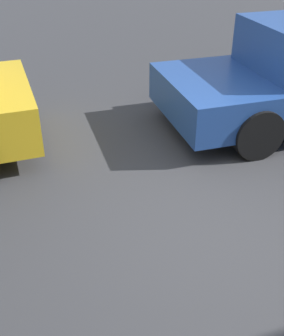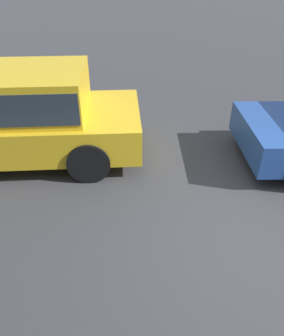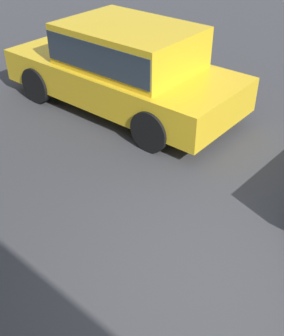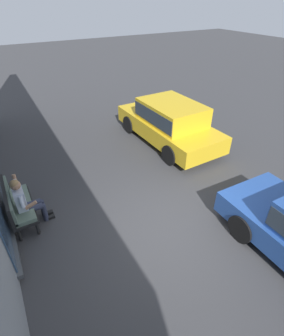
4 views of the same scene
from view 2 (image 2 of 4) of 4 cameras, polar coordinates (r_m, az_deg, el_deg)
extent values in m
plane|color=#38383A|center=(4.31, 21.37, -14.61)|extent=(60.00, 60.00, 0.00)
cylinder|color=black|center=(6.78, 22.01, 7.09)|extent=(0.65, 0.19, 0.65)
cube|color=gold|center=(6.09, -21.68, 6.58)|extent=(4.42, 1.96, 0.59)
cube|color=gold|center=(5.80, -21.32, 12.31)|extent=(2.32, 1.68, 0.69)
cube|color=#28333D|center=(5.80, -21.32, 12.31)|extent=(2.27, 1.72, 0.48)
cylinder|color=black|center=(5.14, -9.25, 0.96)|extent=(0.68, 0.20, 0.67)
cylinder|color=black|center=(6.69, -8.16, 9.03)|extent=(0.68, 0.20, 0.67)
camera|label=1|loc=(0.39, -18.87, -55.72)|focal=45.00mm
camera|label=3|loc=(2.96, 93.54, 9.10)|focal=45.00mm
camera|label=4|loc=(5.38, 98.22, 15.83)|focal=28.00mm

